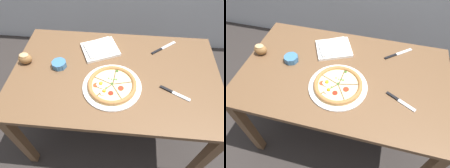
# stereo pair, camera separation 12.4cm
# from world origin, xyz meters

# --- Properties ---
(ground_plane) EXTENTS (12.00, 12.00, 0.00)m
(ground_plane) POSITION_xyz_m (0.00, 0.00, 0.00)
(ground_plane) COLOR #2D2826
(dining_table) EXTENTS (1.40, 0.85, 0.75)m
(dining_table) POSITION_xyz_m (0.00, 0.00, 0.65)
(dining_table) COLOR brown
(dining_table) RESTS_ON ground_plane
(pizza) EXTENTS (0.37, 0.37, 0.05)m
(pizza) POSITION_xyz_m (-0.01, -0.12, 0.77)
(pizza) COLOR white
(pizza) RESTS_ON dining_table
(ramekin_bowl) EXTENTS (0.10, 0.10, 0.04)m
(ramekin_bowl) POSITION_xyz_m (-0.39, 0.03, 0.77)
(ramekin_bowl) COLOR teal
(ramekin_bowl) RESTS_ON dining_table
(napkin_folded) EXTENTS (0.32, 0.30, 0.04)m
(napkin_folded) POSITION_xyz_m (-0.13, 0.22, 0.76)
(napkin_folded) COLOR white
(napkin_folded) RESTS_ON dining_table
(bread_piece_near) EXTENTS (0.10, 0.08, 0.08)m
(bread_piece_near) POSITION_xyz_m (-0.63, 0.04, 0.79)
(bread_piece_near) COLOR olive
(bread_piece_near) RESTS_ON dining_table
(knife_main) EXTENTS (0.18, 0.11, 0.01)m
(knife_main) POSITION_xyz_m (0.38, -0.14, 0.75)
(knife_main) COLOR silver
(knife_main) RESTS_ON dining_table
(knife_spare) EXTENTS (0.19, 0.16, 0.01)m
(knife_spare) POSITION_xyz_m (0.34, 0.28, 0.75)
(knife_spare) COLOR silver
(knife_spare) RESTS_ON dining_table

